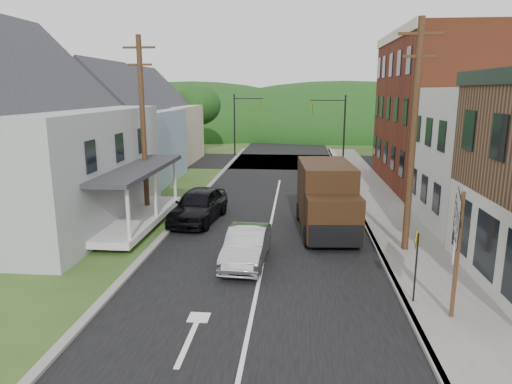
% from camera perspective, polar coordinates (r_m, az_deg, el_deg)
% --- Properties ---
extents(ground, '(120.00, 120.00, 0.00)m').
position_cam_1_polar(ground, '(15.76, 0.33, -11.28)').
color(ground, '#2D4719').
rests_on(ground, ground).
extents(road, '(9.00, 90.00, 0.02)m').
position_cam_1_polar(road, '(25.21, 2.27, -2.07)').
color(road, black).
rests_on(road, ground).
extents(cross_road, '(60.00, 9.00, 0.02)m').
position_cam_1_polar(cross_road, '(41.87, 3.49, 3.82)').
color(cross_road, black).
rests_on(cross_road, ground).
extents(sidewalk_right, '(2.80, 55.00, 0.15)m').
position_cam_1_polar(sidewalk_right, '(23.70, 16.43, -3.36)').
color(sidewalk_right, slate).
rests_on(sidewalk_right, ground).
extents(curb_right, '(0.20, 55.00, 0.15)m').
position_cam_1_polar(curb_right, '(23.47, 13.19, -3.33)').
color(curb_right, slate).
rests_on(curb_right, ground).
extents(curb_left, '(0.30, 55.00, 0.12)m').
position_cam_1_polar(curb_left, '(23.97, -9.17, -2.86)').
color(curb_left, slate).
rests_on(curb_left, ground).
extents(storefront_red, '(8.00, 12.00, 10.00)m').
position_cam_1_polar(storefront_red, '(32.97, 23.33, 9.19)').
color(storefront_red, brown).
rests_on(storefront_red, ground).
extents(house_gray, '(10.20, 12.24, 8.35)m').
position_cam_1_polar(house_gray, '(24.37, -27.84, 6.10)').
color(house_gray, '#A6A9AB').
rests_on(house_gray, ground).
extents(house_blue, '(7.14, 8.16, 7.28)m').
position_cam_1_polar(house_blue, '(33.76, -16.17, 7.55)').
color(house_blue, '#869AB6').
rests_on(house_blue, ground).
extents(house_cream, '(7.14, 8.16, 7.28)m').
position_cam_1_polar(house_cream, '(42.40, -12.40, 8.68)').
color(house_cream, beige).
rests_on(house_cream, ground).
extents(utility_pole_right, '(1.60, 0.26, 9.00)m').
position_cam_1_polar(utility_pole_right, '(18.47, 19.03, 6.56)').
color(utility_pole_right, '#472D19').
rests_on(utility_pole_right, ground).
extents(utility_pole_left, '(1.60, 0.26, 9.00)m').
position_cam_1_polar(utility_pole_left, '(23.72, -13.94, 8.07)').
color(utility_pole_left, '#472D19').
rests_on(utility_pole_left, ground).
extents(traffic_signal_right, '(2.87, 0.20, 6.00)m').
position_cam_1_polar(traffic_signal_right, '(38.08, 9.95, 8.47)').
color(traffic_signal_right, black).
rests_on(traffic_signal_right, ground).
extents(traffic_signal_left, '(2.87, 0.20, 6.00)m').
position_cam_1_polar(traffic_signal_left, '(45.27, -1.83, 9.28)').
color(traffic_signal_left, black).
rests_on(traffic_signal_left, ground).
extents(tree_left_c, '(5.80, 5.80, 8.41)m').
position_cam_1_polar(tree_left_c, '(39.87, -25.75, 10.75)').
color(tree_left_c, '#382616').
rests_on(tree_left_c, ground).
extents(tree_left_d, '(4.80, 4.80, 6.94)m').
position_cam_1_polar(tree_left_d, '(47.50, -7.35, 10.70)').
color(tree_left_d, '#382616').
rests_on(tree_left_d, ground).
extents(forested_ridge, '(90.00, 30.00, 16.00)m').
position_cam_1_polar(forested_ridge, '(69.66, 4.22, 7.32)').
color(forested_ridge, black).
rests_on(forested_ridge, ground).
extents(silver_sedan, '(1.62, 4.16, 1.35)m').
position_cam_1_polar(silver_sedan, '(17.21, -1.16, -6.77)').
color(silver_sedan, '#B9B9BE').
rests_on(silver_sedan, ground).
extents(dark_sedan, '(2.52, 5.07, 1.66)m').
position_cam_1_polar(dark_sedan, '(22.69, -7.18, -1.66)').
color(dark_sedan, black).
rests_on(dark_sedan, ground).
extents(delivery_van, '(2.71, 5.78, 3.14)m').
position_cam_1_polar(delivery_van, '(20.89, 8.82, -0.81)').
color(delivery_van, black).
rests_on(delivery_van, ground).
extents(route_sign_cluster, '(0.64, 2.00, 3.60)m').
position_cam_1_polar(route_sign_cluster, '(13.59, 23.83, -5.18)').
color(route_sign_cluster, '#472D19').
rests_on(route_sign_cluster, sidewalk_right).
extents(warning_sign, '(0.25, 0.59, 2.29)m').
position_cam_1_polar(warning_sign, '(14.39, 19.38, -7.50)').
color(warning_sign, black).
rests_on(warning_sign, sidewalk_right).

